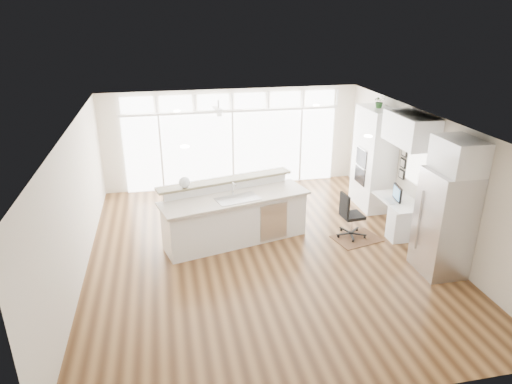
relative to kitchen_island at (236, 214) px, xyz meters
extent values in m
cube|color=#482C16|center=(0.48, -0.61, -0.64)|extent=(7.00, 8.00, 0.02)
cube|color=white|center=(0.48, -0.61, 2.07)|extent=(7.00, 8.00, 0.02)
cube|color=beige|center=(0.48, 3.39, 0.72)|extent=(7.00, 0.04, 2.70)
cube|color=beige|center=(0.48, -4.61, 0.72)|extent=(7.00, 0.04, 2.70)
cube|color=beige|center=(-3.02, -0.61, 0.72)|extent=(0.04, 8.00, 2.70)
cube|color=beige|center=(3.98, -0.61, 0.72)|extent=(0.04, 8.00, 2.70)
cube|color=white|center=(0.48, 3.33, 0.42)|extent=(5.80, 0.06, 2.08)
cube|color=white|center=(0.48, 3.33, 1.75)|extent=(5.90, 0.06, 0.40)
cube|color=white|center=(3.94, -0.31, 0.92)|extent=(0.04, 0.85, 0.85)
cube|color=white|center=(-0.02, 2.19, 1.85)|extent=(1.16, 1.16, 0.32)
cube|color=white|center=(0.48, -0.41, 2.05)|extent=(3.40, 3.00, 0.02)
cube|color=white|center=(3.65, 1.19, 0.62)|extent=(0.64, 1.20, 2.50)
cube|color=white|center=(3.61, -0.31, -0.25)|extent=(0.72, 1.30, 0.76)
cube|color=white|center=(3.65, -0.31, 1.72)|extent=(0.64, 1.30, 0.64)
cube|color=silver|center=(3.59, -1.96, 0.37)|extent=(0.76, 0.90, 2.00)
cube|color=white|center=(3.65, -1.96, 1.67)|extent=(0.64, 0.90, 0.60)
cube|color=black|center=(3.94, 0.31, 0.77)|extent=(0.06, 0.22, 0.80)
cube|color=white|center=(0.00, 0.00, 0.00)|extent=(3.36, 1.93, 1.26)
cube|color=#331D10|center=(2.60, -0.46, -0.62)|extent=(1.11, 0.91, 0.01)
cube|color=black|center=(2.52, -0.31, -0.12)|extent=(0.56, 0.52, 1.01)
sphere|color=white|center=(-1.02, 0.16, 0.75)|extent=(0.31, 0.31, 0.24)
cube|color=black|center=(3.53, -0.31, 0.32)|extent=(0.14, 0.45, 0.37)
cube|color=silver|center=(3.36, -0.31, 0.14)|extent=(0.15, 0.35, 0.02)
imported|color=#295926|center=(3.65, 1.19, 1.99)|extent=(0.29, 0.32, 0.24)
camera|label=1|loc=(-1.36, -8.67, 4.05)|focal=32.00mm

